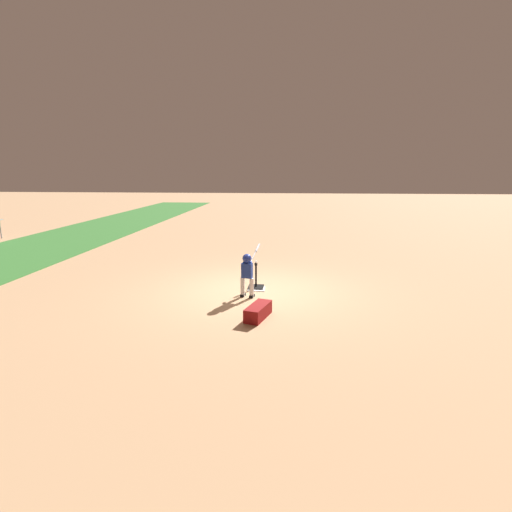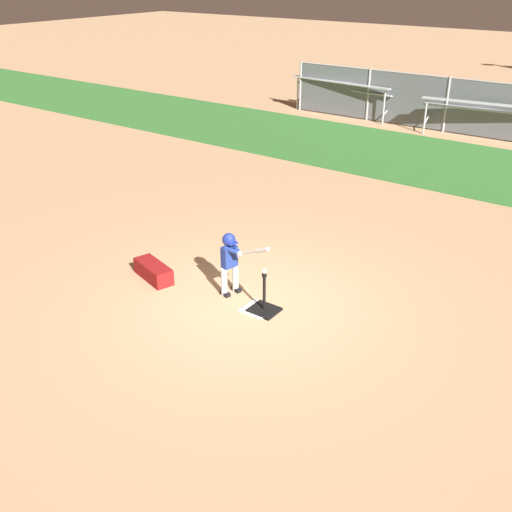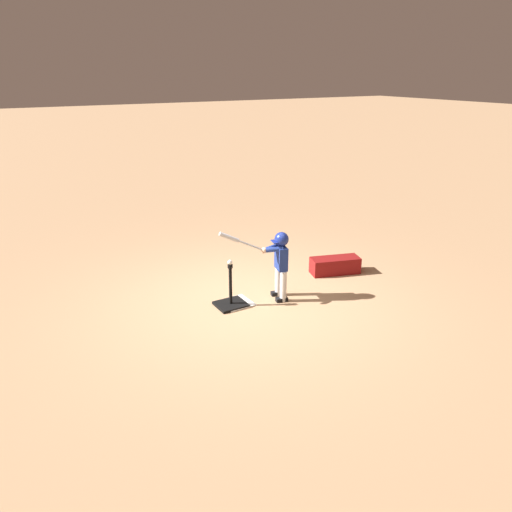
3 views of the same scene
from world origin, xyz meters
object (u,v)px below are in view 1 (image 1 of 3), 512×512
Objects in this scene: batter_child at (248,269)px; baseball at (256,262)px; equipment_bag at (258,311)px; batting_tee at (256,285)px.

batter_child is 0.76m from baseball.
batter_child is at bearing 31.55° from equipment_bag.
batter_child is 1.38× the size of equipment_bag.
equipment_bag is (-2.15, -0.23, 0.05)m from batting_tee.
batting_tee is 8.94× the size of baseball.
batting_tee is 0.61m from baseball.
batter_child is (-0.75, 0.14, 0.59)m from batting_tee.
batting_tee is at bearing 23.02° from equipment_bag.
baseball is (0.75, -0.14, 0.02)m from batter_child.
batting_tee is 0.57× the size of batter_child.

